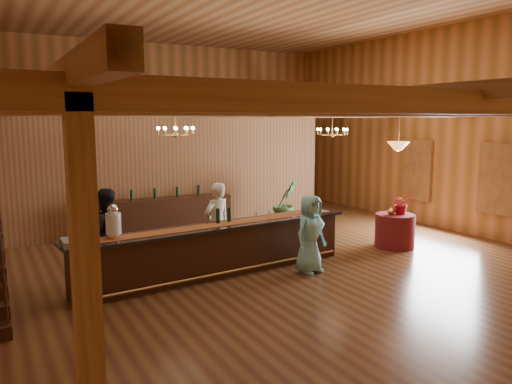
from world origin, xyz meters
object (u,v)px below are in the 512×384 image
chandelier_left (176,131)px  backbar_shelf (167,216)px  beverage_dispenser (113,222)px  floor_plant (286,203)px  round_table (395,231)px  chandelier_right (332,131)px  bartender (217,224)px  pendant_lamp (398,146)px  guest (310,234)px  tasting_bar (218,249)px  staff_second (106,233)px  raffle_drum (310,205)px

chandelier_left → backbar_shelf: bearing=77.1°
beverage_dispenser → floor_plant: beverage_dispenser is taller
chandelier_left → round_table: bearing=-17.8°
chandelier_right → round_table: bearing=-81.4°
bartender → floor_plant: 3.94m
chandelier_left → floor_plant: chandelier_left is taller
chandelier_right → pendant_lamp: same height
chandelier_left → floor_plant: bearing=22.3°
round_table → chandelier_right: 3.12m
beverage_dispenser → floor_plant: 6.31m
chandelier_right → guest: chandelier_right is taller
pendant_lamp → bartender: bearing=170.3°
tasting_bar → pendant_lamp: (4.53, -0.10, 1.90)m
chandelier_right → floor_plant: (-0.79, 1.00, -1.99)m
tasting_bar → staff_second: (-1.95, 0.85, 0.36)m
chandelier_left → beverage_dispenser: bearing=-137.1°
chandelier_right → guest: size_ratio=0.51×
backbar_shelf → chandelier_left: size_ratio=4.31×
beverage_dispenser → backbar_shelf: 4.63m
beverage_dispenser → staff_second: size_ratio=0.35×
raffle_drum → chandelier_right: (1.94, 1.80, 1.54)m
chandelier_left → pendant_lamp: bearing=-17.8°
pendant_lamp → bartender: size_ratio=0.52×
beverage_dispenser → bartender: bartender is taller
chandelier_right → staff_second: chandelier_right is taller
guest → tasting_bar: bearing=139.9°
raffle_drum → staff_second: (-4.23, 0.67, -0.30)m
beverage_dispenser → staff_second: 1.09m
chandelier_left → chandelier_right: bearing=6.7°
beverage_dispenser → pendant_lamp: pendant_lamp is taller
backbar_shelf → pendant_lamp: bearing=-39.2°
tasting_bar → backbar_shelf: tasting_bar is taller
guest → floor_plant: bearing=49.4°
pendant_lamp → guest: 3.38m
backbar_shelf → pendant_lamp: 6.11m
backbar_shelf → floor_plant: floor_plant is taller
chandelier_left → pendant_lamp: size_ratio=0.89×
raffle_drum → chandelier_left: bearing=153.7°
raffle_drum → round_table: bearing=-7.1°
beverage_dispenser → chandelier_right: (6.24, 2.13, 1.43)m
backbar_shelf → chandelier_left: bearing=-99.9°
raffle_drum → guest: 1.20m
chandelier_left → raffle_drum: bearing=-26.3°
raffle_drum → backbar_shelf: raffle_drum is taller
chandelier_right → tasting_bar: bearing=-154.8°
chandelier_left → staff_second: chandelier_left is taller
backbar_shelf → chandelier_right: 4.90m
round_table → staff_second: (-6.49, 0.95, 0.46)m
tasting_bar → pendant_lamp: 4.92m
beverage_dispenser → round_table: beverage_dispenser is taller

